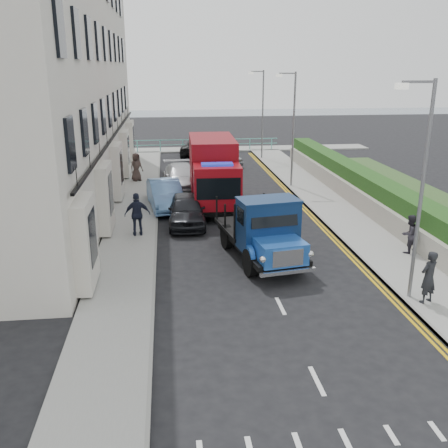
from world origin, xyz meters
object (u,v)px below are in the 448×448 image
Objects in this scene: lamp_mid at (292,123)px; lamp_far at (261,109)px; bedford_lorry at (266,235)px; parked_car_front at (187,210)px; red_lorry at (213,171)px; pedestrian_east_near at (429,277)px; lamp_near at (419,181)px.

lamp_far is (0.00, 10.00, 0.00)m from lamp_mid.
lamp_mid reaches higher than bedford_lorry.
parked_car_front is at bearing -134.07° from lamp_mid.
lamp_far is 1.01× the size of red_lorry.
pedestrian_east_near is at bearing -51.53° from parked_car_front.
lamp_mid is 4.05× the size of pedestrian_east_near.
parked_car_front is (-1.60, -3.27, -1.19)m from red_lorry.
lamp_far reaches higher than pedestrian_east_near.
parked_car_front is at bearing -114.80° from red_lorry.
lamp_mid is 1.01× the size of red_lorry.
lamp_near is at bearing -90.00° from lamp_far.
lamp_mid is 1.63× the size of parked_car_front.
lamp_mid reaches higher than parked_car_front.
lamp_near is 6.02m from bedford_lorry.
lamp_mid is 10.00m from lamp_far.
lamp_near is at bearing -71.09° from pedestrian_east_near.
parked_car_front is (-6.78, -7.00, -3.26)m from lamp_mid.
lamp_far is 18.59m from parked_car_front.
pedestrian_east_near is (0.44, -26.48, -3.01)m from lamp_far.
red_lorry reaches higher than parked_car_front.
lamp_mid is at bearing 47.10° from parked_car_front.
lamp_mid is at bearing 37.12° from red_lorry.
lamp_mid is 16.76m from pedestrian_east_near.
lamp_far is 22.97m from bedford_lorry.
red_lorry is at bearing 65.05° from parked_car_front.
parked_car_front is (-6.78, 9.00, -3.26)m from lamp_near.
lamp_near is 4.05× the size of pedestrian_east_near.
red_lorry is (-5.17, 12.27, -2.08)m from lamp_near.
bedford_lorry is at bearing -80.89° from red_lorry.
lamp_far is at bearing 90.00° from lamp_mid.
bedford_lorry is 3.33× the size of pedestrian_east_near.
red_lorry is (-1.19, 8.72, 0.72)m from bedford_lorry.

